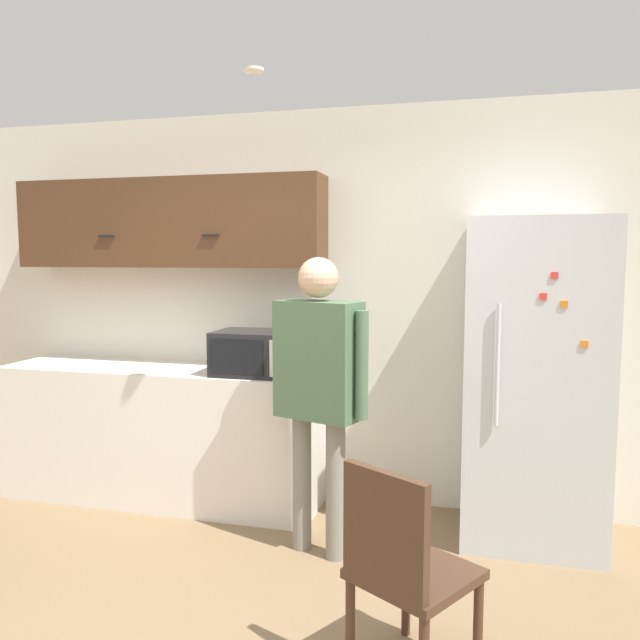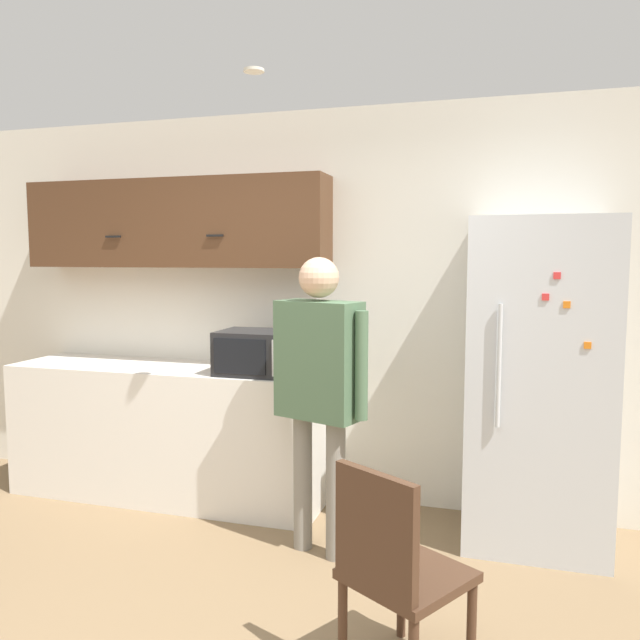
{
  "view_description": "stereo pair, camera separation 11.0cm",
  "coord_description": "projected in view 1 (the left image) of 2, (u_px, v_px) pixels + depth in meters",
  "views": [
    {
      "loc": [
        1.08,
        -2.12,
        1.71
      ],
      "look_at": [
        0.23,
        1.13,
        1.36
      ],
      "focal_mm": 35.0,
      "sensor_mm": 36.0,
      "label": 1
    },
    {
      "loc": [
        1.18,
        -2.09,
        1.71
      ],
      "look_at": [
        0.23,
        1.13,
        1.36
      ],
      "focal_mm": 35.0,
      "sensor_mm": 36.0,
      "label": 2
    }
  ],
  "objects": [
    {
      "name": "back_wall",
      "position": [
        323.0,
        307.0,
        4.36
      ],
      "size": [
        6.0,
        0.06,
        2.7
      ],
      "color": "silver",
      "rests_on": "ground_plane"
    },
    {
      "name": "counter",
      "position": [
        163.0,
        433.0,
        4.39
      ],
      "size": [
        2.25,
        0.62,
        0.94
      ],
      "color": "silver",
      "rests_on": "ground_plane"
    },
    {
      "name": "upper_cabinets",
      "position": [
        168.0,
        223.0,
        4.39
      ],
      "size": [
        2.25,
        0.33,
        0.62
      ],
      "color": "#51331E"
    },
    {
      "name": "microwave",
      "position": [
        254.0,
        353.0,
        4.07
      ],
      "size": [
        0.5,
        0.39,
        0.29
      ],
      "color": "#232326",
      "rests_on": "counter"
    },
    {
      "name": "person",
      "position": [
        318.0,
        374.0,
        3.5
      ],
      "size": [
        0.6,
        0.36,
        1.7
      ],
      "rotation": [
        0.0,
        0.0,
        -0.32
      ],
      "color": "gray",
      "rests_on": "ground_plane"
    },
    {
      "name": "refrigerator",
      "position": [
        534.0,
        382.0,
        3.7
      ],
      "size": [
        0.8,
        0.69,
        1.93
      ],
      "color": "silver",
      "rests_on": "ground_plane"
    },
    {
      "name": "chair",
      "position": [
        403.0,
        564.0,
        2.46
      ],
      "size": [
        0.59,
        0.59,
        0.9
      ],
      "rotation": [
        0.0,
        0.0,
        2.6
      ],
      "color": "#472D1E",
      "rests_on": "ground_plane"
    },
    {
      "name": "ceiling_light",
      "position": [
        254.0,
        70.0,
        3.27
      ],
      "size": [
        0.11,
        0.11,
        0.01
      ],
      "color": "white"
    }
  ]
}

